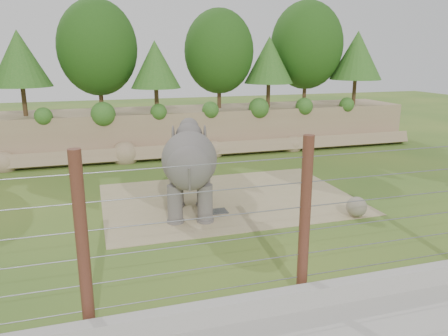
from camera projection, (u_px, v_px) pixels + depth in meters
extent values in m
plane|color=#376122|center=(241.00, 227.00, 14.94)|extent=(90.00, 90.00, 0.00)
cube|color=#9B7D5D|center=(171.00, 130.00, 26.64)|extent=(30.00, 4.00, 2.50)
cube|color=#9B7D5D|center=(179.00, 152.00, 24.74)|extent=(30.00, 1.37, 1.07)
cylinder|color=#3F2B19|center=(24.00, 101.00, 23.39)|extent=(0.24, 0.24, 1.58)
sphere|color=#214816|center=(20.00, 60.00, 22.85)|extent=(3.60, 3.60, 3.60)
cylinder|color=#3F2B19|center=(101.00, 95.00, 24.94)|extent=(0.24, 0.24, 1.92)
sphere|color=#214816|center=(98.00, 48.00, 24.28)|extent=(4.40, 4.40, 4.40)
cylinder|color=#3F2B19|center=(157.00, 100.00, 24.75)|extent=(0.24, 0.24, 1.40)
sphere|color=#214816|center=(155.00, 66.00, 24.27)|extent=(3.20, 3.20, 3.20)
cylinder|color=#3F2B19|center=(219.00, 93.00, 26.76)|extent=(0.24, 0.24, 1.82)
sphere|color=#214816|center=(219.00, 51.00, 26.13)|extent=(4.16, 4.16, 4.16)
cylinder|color=#3F2B19|center=(268.00, 95.00, 27.09)|extent=(0.24, 0.24, 1.50)
sphere|color=#214816|center=(269.00, 61.00, 26.57)|extent=(3.44, 3.44, 3.44)
cylinder|color=#3F2B19|center=(304.00, 89.00, 28.80)|extent=(0.24, 0.24, 2.03)
sphere|color=#214816|center=(306.00, 45.00, 28.10)|extent=(4.64, 4.64, 4.64)
cylinder|color=#3F2B19|center=(354.00, 92.00, 28.59)|extent=(0.24, 0.24, 1.64)
sphere|color=#214816|center=(357.00, 57.00, 28.02)|extent=(3.76, 3.76, 3.76)
cube|color=tan|center=(229.00, 199.00, 17.85)|extent=(10.00, 7.00, 0.02)
cube|color=#262628|center=(214.00, 212.00, 16.31)|extent=(1.00, 0.60, 0.03)
sphere|color=gray|center=(356.00, 207.00, 15.79)|extent=(0.74, 0.74, 0.74)
cube|color=#B6B2AA|center=(311.00, 296.00, 10.25)|extent=(26.00, 0.35, 0.50)
cylinder|color=#4F251A|center=(83.00, 245.00, 8.85)|extent=(0.26, 0.26, 4.00)
cylinder|color=#4F251A|center=(305.00, 219.00, 10.27)|extent=(0.26, 0.26, 4.00)
cylinder|color=gray|center=(302.00, 276.00, 10.65)|extent=(20.00, 0.02, 0.02)
cylinder|color=gray|center=(303.00, 254.00, 10.50)|extent=(20.00, 0.02, 0.02)
cylinder|color=gray|center=(304.00, 231.00, 10.35)|extent=(20.00, 0.02, 0.02)
cylinder|color=gray|center=(305.00, 207.00, 10.19)|extent=(20.00, 0.02, 0.02)
cylinder|color=gray|center=(307.00, 182.00, 10.04)|extent=(20.00, 0.02, 0.02)
cylinder|color=gray|center=(308.00, 157.00, 9.89)|extent=(20.00, 0.02, 0.02)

